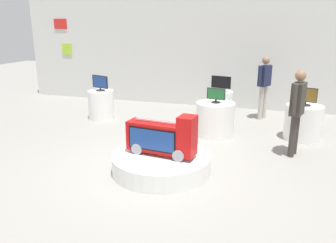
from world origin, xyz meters
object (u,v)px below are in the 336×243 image
object	(u,v)px
main_display_pedestal	(161,163)
tv_on_right_rear	(216,95)
tv_on_far_right	(221,83)
tv_on_left_rear	(306,96)
display_pedestal_right_rear	(215,119)
tv_on_center_rear	(100,83)
shopper_browsing_rear	(297,107)
shopper_browsing_near_truck	(264,83)
display_pedestal_left_rear	(303,122)
novelty_firetruck_tv	(162,138)
display_pedestal_far_right	(220,105)
display_pedestal_center_rear	(101,105)

from	to	relation	value
main_display_pedestal	tv_on_right_rear	xyz separation A→B (m)	(0.56, 2.25, 0.80)
tv_on_far_right	tv_on_left_rear	bearing A→B (deg)	-28.26
display_pedestal_right_rear	tv_on_right_rear	distance (m)	0.57
tv_on_center_rear	tv_on_far_right	size ratio (longest dim) A/B	1.02
main_display_pedestal	display_pedestal_right_rear	bearing A→B (deg)	75.98
tv_on_center_rear	shopper_browsing_rear	xyz separation A→B (m)	(4.86, -1.30, -0.01)
tv_on_center_rear	shopper_browsing_near_truck	distance (m)	4.39
tv_on_right_rear	shopper_browsing_rear	world-z (taller)	shopper_browsing_rear
shopper_browsing_near_truck	shopper_browsing_rear	size ratio (longest dim) A/B	1.01
display_pedestal_left_rear	novelty_firetruck_tv	bearing A→B (deg)	-133.66
main_display_pedestal	tv_on_left_rear	world-z (taller)	tv_on_left_rear
display_pedestal_left_rear	tv_on_right_rear	xyz separation A→B (m)	(-1.92, -0.31, 0.57)
display_pedestal_far_right	tv_on_far_right	bearing A→B (deg)	-77.53
shopper_browsing_rear	tv_on_right_rear	bearing A→B (deg)	155.24
tv_on_right_rear	display_pedestal_far_right	bearing A→B (deg)	93.89
tv_on_center_rear	display_pedestal_far_right	distance (m)	3.28
novelty_firetruck_tv	tv_on_left_rear	xyz separation A→B (m)	(2.46, 2.57, 0.36)
tv_on_far_right	shopper_browsing_rear	distance (m)	2.79
display_pedestal_center_rear	tv_on_center_rear	xyz separation A→B (m)	(0.00, -0.00, 0.60)
display_pedestal_right_rear	tv_on_far_right	world-z (taller)	tv_on_far_right
main_display_pedestal	shopper_browsing_rear	world-z (taller)	shopper_browsing_rear
novelty_firetruck_tv	tv_on_right_rear	bearing A→B (deg)	76.56
display_pedestal_right_rear	tv_on_right_rear	size ratio (longest dim) A/B	2.08
tv_on_left_rear	main_display_pedestal	bearing A→B (deg)	-134.10
display_pedestal_right_rear	display_pedestal_left_rear	bearing A→B (deg)	9.18
tv_on_left_rear	display_pedestal_right_rear	size ratio (longest dim) A/B	0.51
novelty_firetruck_tv	tv_on_far_right	xyz separation A→B (m)	(0.45, 3.65, 0.38)
display_pedestal_far_right	tv_on_center_rear	bearing A→B (deg)	-164.41
main_display_pedestal	display_pedestal_right_rear	size ratio (longest dim) A/B	1.95
novelty_firetruck_tv	display_pedestal_right_rear	world-z (taller)	novelty_firetruck_tv
tv_on_center_rear	shopper_browsing_near_truck	xyz separation A→B (m)	(4.19, 1.29, -0.00)
novelty_firetruck_tv	shopper_browsing_near_truck	size ratio (longest dim) A/B	0.74
tv_on_center_rear	shopper_browsing_rear	size ratio (longest dim) A/B	0.32
main_display_pedestal	tv_on_right_rear	distance (m)	2.45
main_display_pedestal	display_pedestal_far_right	size ratio (longest dim) A/B	2.21
main_display_pedestal	display_pedestal_center_rear	xyz separation A→B (m)	(-2.64, 2.78, 0.23)
shopper_browsing_near_truck	main_display_pedestal	bearing A→B (deg)	-110.97
tv_on_far_right	novelty_firetruck_tv	bearing A→B (deg)	-96.96
tv_on_left_rear	display_pedestal_right_rear	world-z (taller)	tv_on_left_rear
display_pedestal_right_rear	shopper_browsing_rear	size ratio (longest dim) A/B	0.53
display_pedestal_center_rear	shopper_browsing_rear	xyz separation A→B (m)	(4.86, -1.30, 0.59)
main_display_pedestal	shopper_browsing_near_truck	bearing A→B (deg)	69.03
tv_on_center_rear	tv_on_right_rear	distance (m)	3.24
display_pedestal_left_rear	tv_on_center_rear	world-z (taller)	tv_on_center_rear
novelty_firetruck_tv	tv_on_center_rear	size ratio (longest dim) A/B	2.29
novelty_firetruck_tv	tv_on_center_rear	bearing A→B (deg)	133.62
display_pedestal_center_rear	display_pedestal_far_right	size ratio (longest dim) A/B	1.00
main_display_pedestal	shopper_browsing_near_truck	distance (m)	4.43
novelty_firetruck_tv	display_pedestal_far_right	bearing A→B (deg)	83.06
display_pedestal_left_rear	display_pedestal_far_right	bearing A→B (deg)	151.73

